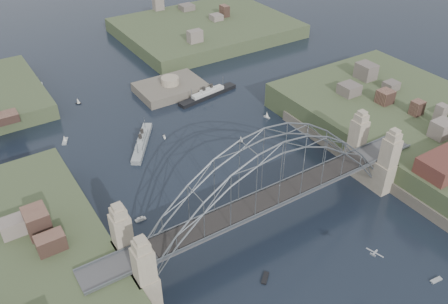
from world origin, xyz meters
TOP-DOWN VIEW (x-y plane):
  - ground at (0.00, 0.00)m, footprint 500.00×500.00m
  - bridge at (0.00, 0.00)m, footprint 84.00×13.80m
  - shore_east at (57.32, 0.00)m, footprint 50.50×90.00m
  - headland_ne at (50.00, 110.00)m, footprint 70.00×55.00m
  - fort_island at (12.00, 70.00)m, footprint 22.00×16.00m
  - naval_cruiser_near at (-9.76, 45.64)m, footprint 13.31×17.69m
  - naval_cruiser_far at (-25.37, 92.14)m, footprint 4.43×14.84m
  - ocean_liner at (20.84, 60.27)m, footprint 22.80×6.46m
  - aeroplane at (7.35, -23.05)m, footprint 1.99×3.51m
  - small_boat_a at (-23.15, 17.44)m, footprint 2.56×0.98m
  - small_boat_b at (14.48, 31.53)m, footprint 1.64×1.26m
  - small_boat_c at (-9.32, -11.57)m, footprint 2.99×2.78m
  - small_boat_d at (29.04, 38.52)m, footprint 1.22×2.31m
  - small_boat_e at (-27.69, 59.11)m, footprint 2.71×3.89m
  - small_boat_f at (-2.84, 45.56)m, footprint 0.91×1.74m
  - small_boat_g at (18.89, -30.44)m, footprint 2.63×1.13m
  - small_boat_h at (-17.19, 78.89)m, footprint 1.76×1.51m

SIDE VIEW (x-z plane):
  - fort_island at x=12.00m, z-range -5.04..4.36m
  - ground at x=0.00m, z-range 0.00..0.00m
  - small_boat_c at x=-9.32m, z-range -0.08..0.38m
  - small_boat_g at x=18.89m, z-range -0.08..0.38m
  - small_boat_a at x=-23.15m, z-range -0.43..1.00m
  - small_boat_f at x=-2.84m, z-range -0.42..1.01m
  - small_boat_e at x=-27.69m, z-range -0.55..1.83m
  - headland_ne at x=50.00m, z-range -4.00..5.50m
  - naval_cruiser_far at x=-25.37m, z-range -1.71..3.26m
  - ocean_liner at x=20.84m, z-range -1.91..3.63m
  - small_boat_d at x=29.04m, z-range -0.29..2.09m
  - naval_cruiser_near at x=-9.76m, z-range -2.03..3.87m
  - small_boat_h at x=-17.19m, z-range -0.19..2.18m
  - small_boat_b at x=14.48m, z-range -0.16..2.21m
  - shore_east at x=57.32m, z-range -4.03..7.97m
  - aeroplane at x=7.35m, z-range 7.63..8.15m
  - bridge at x=0.00m, z-range 0.02..24.62m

